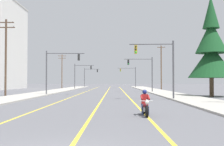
# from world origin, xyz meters

# --- Properties ---
(lane_stripe_center) EXTENTS (0.16, 100.00, 0.01)m
(lane_stripe_center) POSITION_xyz_m (0.27, 45.00, 0.00)
(lane_stripe_center) COLOR yellow
(lane_stripe_center) RESTS_ON ground
(lane_stripe_left) EXTENTS (0.16, 100.00, 0.01)m
(lane_stripe_left) POSITION_xyz_m (-3.65, 45.00, 0.00)
(lane_stripe_left) COLOR yellow
(lane_stripe_left) RESTS_ON ground
(lane_stripe_right) EXTENTS (0.16, 100.00, 0.01)m
(lane_stripe_right) POSITION_xyz_m (3.35, 45.00, 0.00)
(lane_stripe_right) COLOR yellow
(lane_stripe_right) RESTS_ON ground
(sidewalk_kerb_right) EXTENTS (4.40, 110.00, 0.14)m
(sidewalk_kerb_right) POSITION_xyz_m (9.65, 40.00, 0.07)
(sidewalk_kerb_right) COLOR #ADA89E
(sidewalk_kerb_right) RESTS_ON ground
(sidewalk_kerb_left) EXTENTS (4.40, 110.00, 0.14)m
(sidewalk_kerb_left) POSITION_xyz_m (-9.65, 40.00, 0.07)
(sidewalk_kerb_left) COLOR #ADA89E
(sidewalk_kerb_left) RESTS_ON ground
(motorcycle_with_rider) EXTENTS (0.70, 2.19, 1.46)m
(motorcycle_with_rider) POSITION_xyz_m (3.29, 9.09, 0.59)
(motorcycle_with_rider) COLOR black
(motorcycle_with_rider) RESTS_ON ground
(traffic_signal_near_right) EXTENTS (4.69, 0.45, 6.20)m
(traffic_signal_near_right) POSITION_xyz_m (6.44, 23.02, 4.09)
(traffic_signal_near_right) COLOR #47474C
(traffic_signal_near_right) RESTS_ON ground
(traffic_signal_near_left) EXTENTS (5.37, 0.53, 6.20)m
(traffic_signal_near_left) POSITION_xyz_m (-6.34, 32.99, 4.13)
(traffic_signal_near_left) COLOR #47474C
(traffic_signal_near_left) RESTS_ON ground
(traffic_signal_mid_right) EXTENTS (5.05, 0.40, 6.20)m
(traffic_signal_mid_right) POSITION_xyz_m (6.87, 43.59, 4.11)
(traffic_signal_mid_right) COLOR #47474C
(traffic_signal_mid_right) RESTS_ON ground
(traffic_signal_mid_left) EXTENTS (4.80, 0.37, 6.20)m
(traffic_signal_mid_left) POSITION_xyz_m (-6.73, 63.58, 4.09)
(traffic_signal_mid_left) COLOR #47474C
(traffic_signal_mid_left) RESTS_ON ground
(traffic_signal_far_right) EXTENTS (5.42, 0.37, 6.20)m
(traffic_signal_far_right) POSITION_xyz_m (6.48, 78.94, 4.13)
(traffic_signal_far_right) COLOR #47474C
(traffic_signal_far_right) RESTS_ON ground
(traffic_signal_far_left) EXTENTS (4.95, 0.43, 6.20)m
(traffic_signal_far_left) POSITION_xyz_m (-6.48, 85.02, 4.10)
(traffic_signal_far_left) COLOR #47474C
(traffic_signal_far_left) RESTS_ON ground
(utility_pole_left_near) EXTENTS (2.33, 0.26, 10.04)m
(utility_pole_left_near) POSITION_xyz_m (-12.60, 30.22, 5.40)
(utility_pole_left_near) COLOR #4C3828
(utility_pole_left_near) RESTS_ON ground
(utility_pole_right_far) EXTENTS (1.83, 0.26, 10.03)m
(utility_pole_right_far) POSITION_xyz_m (12.26, 57.86, 5.20)
(utility_pole_right_far) COLOR brown
(utility_pole_right_far) RESTS_ON ground
(utility_pole_left_far) EXTENTS (2.26, 0.26, 9.27)m
(utility_pole_left_far) POSITION_xyz_m (-12.63, 71.14, 5.00)
(utility_pole_left_far) COLOR brown
(utility_pole_left_far) RESTS_ON ground
(conifer_tree_right_verge_near) EXTENTS (5.80, 5.80, 12.76)m
(conifer_tree_right_verge_near) POSITION_xyz_m (13.81, 29.00, 5.85)
(conifer_tree_right_verge_near) COLOR #4C3828
(conifer_tree_right_verge_near) RESTS_ON ground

